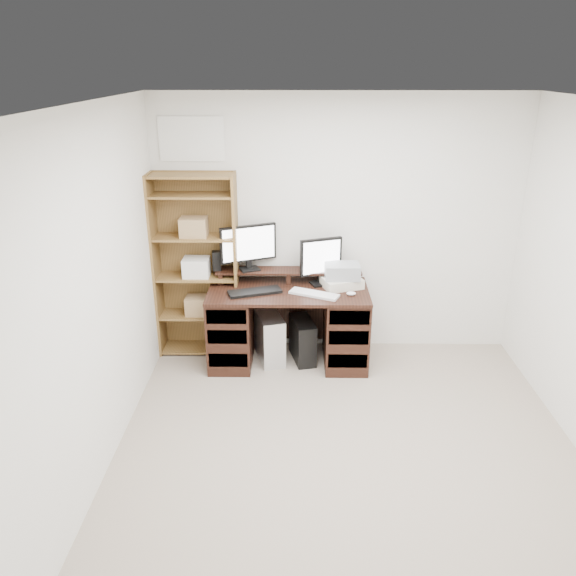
{
  "coord_description": "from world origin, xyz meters",
  "views": [
    {
      "loc": [
        -0.4,
        -3.23,
        2.73
      ],
      "look_at": [
        -0.46,
        1.43,
        0.85
      ],
      "focal_mm": 35.0,
      "sensor_mm": 36.0,
      "label": 1
    }
  ],
  "objects_px": {
    "bookshelf": "(197,264)",
    "tower_black": "(303,340)",
    "printer": "(342,282)",
    "monitor_wide": "(248,245)",
    "tower_silver": "(269,337)",
    "desk": "(288,324)",
    "monitor_small": "(321,259)"
  },
  "relations": [
    {
      "from": "monitor_small",
      "to": "printer",
      "type": "bearing_deg",
      "value": -41.89
    },
    {
      "from": "printer",
      "to": "tower_silver",
      "type": "xyz_separation_m",
      "value": [
        -0.69,
        -0.05,
        -0.56
      ]
    },
    {
      "from": "desk",
      "to": "bookshelf",
      "type": "relative_size",
      "value": 0.83
    },
    {
      "from": "tower_black",
      "to": "bookshelf",
      "type": "distance_m",
      "value": 1.26
    },
    {
      "from": "tower_black",
      "to": "bookshelf",
      "type": "bearing_deg",
      "value": 156.18
    },
    {
      "from": "monitor_wide",
      "to": "bookshelf",
      "type": "relative_size",
      "value": 0.29
    },
    {
      "from": "tower_silver",
      "to": "tower_black",
      "type": "bearing_deg",
      "value": -16.86
    },
    {
      "from": "printer",
      "to": "bookshelf",
      "type": "relative_size",
      "value": 0.2
    },
    {
      "from": "tower_silver",
      "to": "tower_black",
      "type": "distance_m",
      "value": 0.33
    },
    {
      "from": "bookshelf",
      "to": "monitor_small",
      "type": "bearing_deg",
      "value": -2.74
    },
    {
      "from": "monitor_wide",
      "to": "printer",
      "type": "xyz_separation_m",
      "value": [
        0.89,
        -0.14,
        -0.32
      ]
    },
    {
      "from": "tower_silver",
      "to": "tower_black",
      "type": "relative_size",
      "value": 1.06
    },
    {
      "from": "tower_silver",
      "to": "tower_black",
      "type": "xyz_separation_m",
      "value": [
        0.33,
        -0.01,
        -0.03
      ]
    },
    {
      "from": "desk",
      "to": "tower_black",
      "type": "height_order",
      "value": "desk"
    },
    {
      "from": "tower_silver",
      "to": "bookshelf",
      "type": "bearing_deg",
      "value": 149.49
    },
    {
      "from": "desk",
      "to": "tower_black",
      "type": "xyz_separation_m",
      "value": [
        0.14,
        0.02,
        -0.18
      ]
    },
    {
      "from": "printer",
      "to": "tower_silver",
      "type": "height_order",
      "value": "printer"
    },
    {
      "from": "monitor_wide",
      "to": "tower_silver",
      "type": "distance_m",
      "value": 0.92
    },
    {
      "from": "monitor_wide",
      "to": "tower_silver",
      "type": "height_order",
      "value": "monitor_wide"
    },
    {
      "from": "tower_silver",
      "to": "desk",
      "type": "bearing_deg",
      "value": -24.23
    },
    {
      "from": "monitor_small",
      "to": "bookshelf",
      "type": "xyz_separation_m",
      "value": [
        -1.19,
        0.06,
        -0.08
      ]
    },
    {
      "from": "monitor_small",
      "to": "tower_black",
      "type": "relative_size",
      "value": 1.0
    },
    {
      "from": "desk",
      "to": "printer",
      "type": "xyz_separation_m",
      "value": [
        0.5,
        0.08,
        0.41
      ]
    },
    {
      "from": "monitor_wide",
      "to": "bookshelf",
      "type": "distance_m",
      "value": 0.54
    },
    {
      "from": "tower_black",
      "to": "printer",
      "type": "bearing_deg",
      "value": -4.79
    },
    {
      "from": "printer",
      "to": "bookshelf",
      "type": "distance_m",
      "value": 1.4
    },
    {
      "from": "monitor_wide",
      "to": "monitor_small",
      "type": "bearing_deg",
      "value": -28.34
    },
    {
      "from": "desk",
      "to": "monitor_wide",
      "type": "xyz_separation_m",
      "value": [
        -0.38,
        0.22,
        0.73
      ]
    },
    {
      "from": "bookshelf",
      "to": "tower_black",
      "type": "bearing_deg",
      "value": -10.56
    },
    {
      "from": "desk",
      "to": "tower_black",
      "type": "distance_m",
      "value": 0.23
    },
    {
      "from": "printer",
      "to": "monitor_wide",
      "type": "bearing_deg",
      "value": 151.8
    },
    {
      "from": "desk",
      "to": "monitor_wide",
      "type": "bearing_deg",
      "value": 150.51
    }
  ]
}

